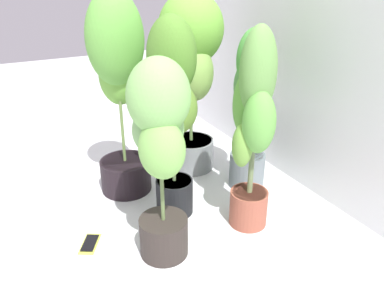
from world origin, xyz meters
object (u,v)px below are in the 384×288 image
object	(u,v)px
potted_plant_back_left	(191,62)
cell_phone	(90,243)
potted_plant_back_right	(253,123)
potted_plant_back_center	(251,104)
potted_plant_front_right	(160,143)
potted_plant_center	(173,101)
potted_plant_front_left	(119,83)

from	to	relation	value
potted_plant_back_left	cell_phone	bearing A→B (deg)	-58.56
potted_plant_back_left	potted_plant_back_right	distance (m)	0.66
potted_plant_back_center	potted_plant_front_right	size ratio (longest dim) A/B	1.02
potted_plant_center	potted_plant_front_right	bearing A→B (deg)	-34.64
potted_plant_center	cell_phone	xyz separation A→B (m)	(0.05, -0.45, -0.59)
potted_plant_back_center	potted_plant_back_right	bearing A→B (deg)	-34.70
potted_plant_front_left	potted_plant_center	distance (m)	0.37
potted_plant_back_center	cell_phone	xyz separation A→B (m)	(0.11, -0.93, -0.48)
potted_plant_back_center	potted_plant_front_left	world-z (taller)	potted_plant_front_left
potted_plant_front_right	potted_plant_back_left	size ratio (longest dim) A/B	0.83
potted_plant_back_center	potted_plant_front_left	xyz separation A→B (m)	(-0.29, -0.62, 0.12)
potted_plant_front_left	cell_phone	bearing A→B (deg)	-38.21
potted_plant_back_left	potted_plant_front_left	bearing A→B (deg)	-81.77
potted_plant_center	potted_plant_back_right	size ratio (longest dim) A/B	1.03
potted_plant_back_left	potted_plant_back_right	xyz separation A→B (m)	(0.65, -0.03, -0.14)
potted_plant_back_center	cell_phone	world-z (taller)	potted_plant_back_center
potted_plant_front_left	potted_plant_front_right	world-z (taller)	potted_plant_front_left
potted_plant_back_left	cell_phone	distance (m)	1.10
potted_plant_back_right	potted_plant_back_left	bearing A→B (deg)	177.11
potted_plant_back_right	cell_phone	size ratio (longest dim) A/B	5.89
potted_plant_back_center	potted_plant_center	xyz separation A→B (m)	(0.06, -0.48, 0.11)
potted_plant_back_right	cell_phone	bearing A→B (deg)	-104.61
potted_plant_front_left	potted_plant_center	xyz separation A→B (m)	(0.34, 0.14, -0.01)
potted_plant_back_center	potted_plant_center	bearing A→B (deg)	-82.98
potted_plant_center	cell_phone	bearing A→B (deg)	-83.38
potted_plant_front_right	potted_plant_back_left	distance (m)	0.82
potted_plant_front_right	cell_phone	size ratio (longest dim) A/B	5.38
potted_plant_front_right	cell_phone	world-z (taller)	potted_plant_front_right
potted_plant_back_center	potted_plant_front_left	bearing A→B (deg)	-114.91
potted_plant_back_center	cell_phone	bearing A→B (deg)	-83.18
potted_plant_back_right	cell_phone	distance (m)	0.91
potted_plant_back_left	cell_phone	world-z (taller)	potted_plant_back_left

